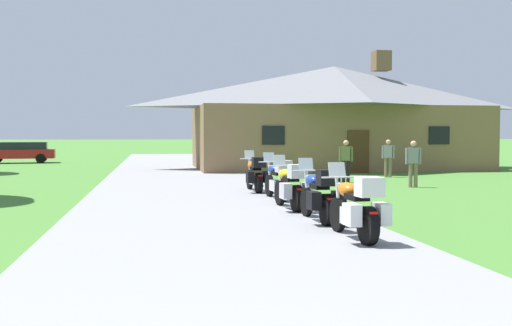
% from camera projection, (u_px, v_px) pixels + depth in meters
% --- Properties ---
extents(ground_plane, '(500.00, 500.00, 0.00)m').
position_uv_depth(ground_plane, '(189.00, 189.00, 20.99)').
color(ground_plane, '#42752D').
extents(asphalt_driveway, '(6.40, 80.00, 0.06)m').
position_uv_depth(asphalt_driveway, '(193.00, 194.00, 19.02)').
color(asphalt_driveway, gray).
rests_on(asphalt_driveway, ground).
extents(motorcycle_orange_nearest_to_camera, '(0.76, 2.08, 1.30)m').
position_uv_depth(motorcycle_orange_nearest_to_camera, '(357.00, 208.00, 10.45)').
color(motorcycle_orange_nearest_to_camera, black).
rests_on(motorcycle_orange_nearest_to_camera, asphalt_driveway).
extents(motorcycle_blue_second_in_row, '(0.75, 2.08, 1.30)m').
position_uv_depth(motorcycle_blue_second_in_row, '(320.00, 196.00, 12.60)').
color(motorcycle_blue_second_in_row, black).
rests_on(motorcycle_blue_second_in_row, asphalt_driveway).
extents(motorcycle_yellow_third_in_row, '(0.80, 2.08, 1.30)m').
position_uv_depth(motorcycle_yellow_third_in_row, '(291.00, 187.00, 14.73)').
color(motorcycle_yellow_third_in_row, black).
rests_on(motorcycle_yellow_third_in_row, asphalt_driveway).
extents(motorcycle_blue_fourth_in_row, '(0.66, 2.08, 1.30)m').
position_uv_depth(motorcycle_blue_fourth_in_row, '(277.00, 180.00, 17.07)').
color(motorcycle_blue_fourth_in_row, black).
rests_on(motorcycle_blue_fourth_in_row, asphalt_driveway).
extents(motorcycle_orange_farthest_in_row, '(0.74, 2.08, 1.30)m').
position_uv_depth(motorcycle_orange_farthest_in_row, '(255.00, 175.00, 19.41)').
color(motorcycle_orange_farthest_in_row, black).
rests_on(motorcycle_orange_farthest_in_row, asphalt_driveway).
extents(stone_lodge, '(16.07, 8.54, 6.57)m').
position_uv_depth(stone_lodge, '(334.00, 116.00, 33.82)').
color(stone_lodge, brown).
rests_on(stone_lodge, ground).
extents(bystander_gray_shirt_near_lodge, '(0.49, 0.37, 1.67)m').
position_uv_depth(bystander_gray_shirt_near_lodge, '(388.00, 156.00, 26.96)').
color(bystander_gray_shirt_near_lodge, '#75664C').
rests_on(bystander_gray_shirt_near_lodge, ground).
extents(bystander_olive_shirt_beside_signpost, '(0.50, 0.36, 1.67)m').
position_uv_depth(bystander_olive_shirt_beside_signpost, '(346.00, 159.00, 23.99)').
color(bystander_olive_shirt_beside_signpost, black).
rests_on(bystander_olive_shirt_beside_signpost, ground).
extents(bystander_gray_shirt_by_tree, '(0.52, 0.34, 1.67)m').
position_uv_depth(bystander_gray_shirt_by_tree, '(413.00, 161.00, 21.72)').
color(bystander_gray_shirt_by_tree, '#75664C').
rests_on(bystander_gray_shirt_by_tree, ground).
extents(parked_red_suv_far_left, '(4.77, 2.32, 1.40)m').
position_uv_depth(parked_red_suv_far_left, '(20.00, 151.00, 40.67)').
color(parked_red_suv_far_left, maroon).
rests_on(parked_red_suv_far_left, ground).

